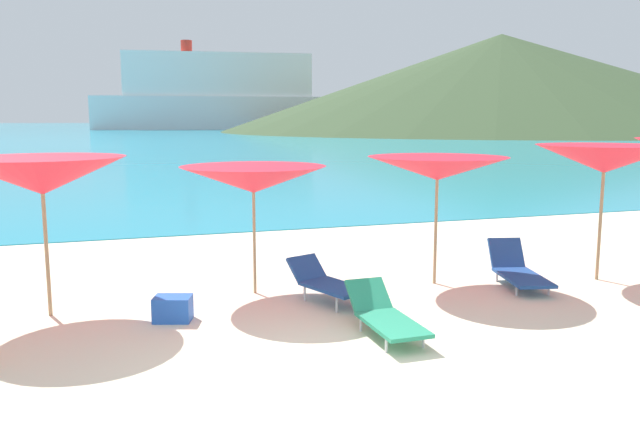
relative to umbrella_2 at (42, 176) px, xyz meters
name	(u,v)px	position (x,y,z in m)	size (l,w,h in m)	color
ground_plane	(199,235)	(2.86, 6.43, -2.12)	(50.00, 100.00, 0.30)	beige
ocean_water	(121,127)	(2.86, 225.61, -1.96)	(650.00, 440.00, 0.02)	teal
headland_hill	(500,83)	(80.78, 111.13, 8.41)	(120.71, 120.71, 20.76)	#384C2D
umbrella_2	(42,176)	(0.00, 0.00, 0.00)	(2.27, 2.27, 2.23)	#9E7F59
umbrella_3	(253,180)	(2.98, 0.26, -0.16)	(2.37, 2.37, 2.02)	#9E7F59
umbrella_4	(437,169)	(5.98, -0.08, -0.04)	(2.49, 2.49, 2.13)	#9E7F59
umbrella_5	(605,159)	(8.76, -0.71, 0.10)	(2.43, 2.43, 2.31)	#9E7F59
lounge_chair_1	(385,315)	(4.15, -2.17, -1.71)	(0.59, 1.56, 0.57)	#268C66
lounge_chair_4	(327,282)	(3.92, -0.52, -1.67)	(1.04, 1.51, 0.60)	#1E478C
lounge_chair_5	(518,270)	(7.24, -0.60, -1.71)	(0.95, 1.67, 0.67)	#1E478C
cooler_box	(173,309)	(1.62, -0.76, -1.80)	(0.50, 0.36, 0.34)	blue
cruise_ship	(219,96)	(27.02, 156.97, 6.65)	(64.21, 15.84, 22.48)	white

